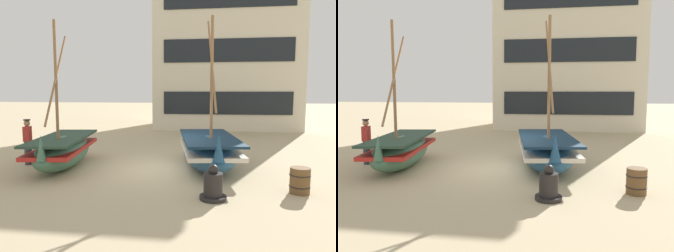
{
  "view_description": "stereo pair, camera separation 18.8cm",
  "coord_description": "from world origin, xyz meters",
  "views": [
    {
      "loc": [
        1.69,
        -11.25,
        2.74
      ],
      "look_at": [
        0.0,
        1.0,
        1.4
      ],
      "focal_mm": 35.36,
      "sensor_mm": 36.0,
      "label": 1
    },
    {
      "loc": [
        1.87,
        -11.22,
        2.74
      ],
      "look_at": [
        0.0,
        1.0,
        1.4
      ],
      "focal_mm": 35.36,
      "sensor_mm": 36.0,
      "label": 2
    }
  ],
  "objects": [
    {
      "name": "ground_plane",
      "position": [
        0.0,
        0.0,
        0.0
      ],
      "size": [
        120.0,
        120.0,
        0.0
      ],
      "primitive_type": "plane",
      "color": "tan"
    },
    {
      "name": "fishing_boat_near_left",
      "position": [
        1.54,
        0.36,
        0.63
      ],
      "size": [
        2.44,
        4.69,
        5.18
      ],
      "color": "#23517A",
      "rests_on": "ground"
    },
    {
      "name": "fishing_boat_centre_large",
      "position": [
        -3.61,
        -0.22,
        0.61
      ],
      "size": [
        2.11,
        4.51,
        5.05
      ],
      "color": "#427056",
      "rests_on": "ground"
    },
    {
      "name": "fisherman_by_hull",
      "position": [
        -5.07,
        -0.05,
        0.83
      ],
      "size": [
        0.29,
        0.4,
        1.68
      ],
      "color": "#33333D",
      "rests_on": "ground"
    },
    {
      "name": "capstan_winch",
      "position": [
        1.71,
        -3.09,
        0.35
      ],
      "size": [
        0.69,
        0.69,
        0.9
      ],
      "color": "black",
      "rests_on": "ground"
    },
    {
      "name": "wooden_barrel",
      "position": [
        3.99,
        -2.27,
        0.35
      ],
      "size": [
        0.56,
        0.56,
        0.7
      ],
      "color": "brown",
      "rests_on": "ground"
    },
    {
      "name": "harbor_building_main",
      "position": [
        2.56,
        14.29,
        5.32
      ],
      "size": [
        10.44,
        6.85,
        10.61
      ],
      "color": "beige",
      "rests_on": "ground"
    }
  ]
}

